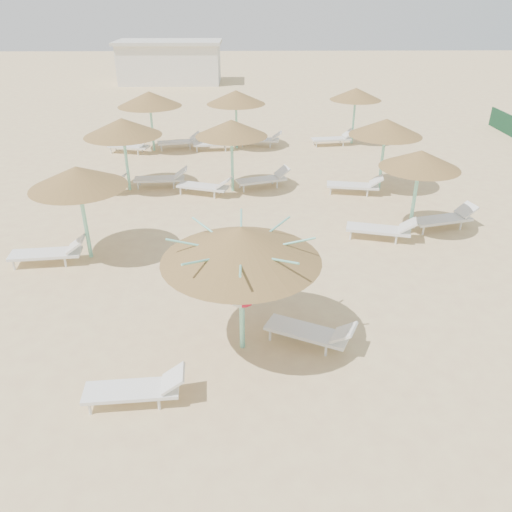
{
  "coord_description": "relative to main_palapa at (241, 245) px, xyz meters",
  "views": [
    {
      "loc": [
        0.16,
        -8.41,
        6.72
      ],
      "look_at": [
        0.36,
        1.78,
        1.3
      ],
      "focal_mm": 35.0,
      "sensor_mm": 36.0,
      "label": 1
    }
  ],
  "objects": [
    {
      "name": "service_hut",
      "position": [
        -6.04,
        34.9,
        -0.8
      ],
      "size": [
        8.4,
        4.4,
        3.25
      ],
      "color": "silver",
      "rests_on": "ground"
    },
    {
      "name": "palapa_field",
      "position": [
        -0.31,
        10.9,
        -0.15
      ],
      "size": [
        13.87,
        14.43,
        2.73
      ],
      "color": "#7FDDC3",
      "rests_on": "ground"
    },
    {
      "name": "ground",
      "position": [
        -0.04,
        -0.1,
        -2.44
      ],
      "size": [
        120.0,
        120.0,
        0.0
      ],
      "primitive_type": "plane",
      "color": "#DFC488",
      "rests_on": "ground"
    },
    {
      "name": "lounger_main_a",
      "position": [
        -1.89,
        -1.59,
        -2.12
      ],
      "size": [
        1.89,
        0.69,
        0.67
      ],
      "rotation": [
        0.0,
        0.0,
        0.08
      ],
      "color": "white",
      "rests_on": "ground"
    },
    {
      "name": "lounger_main_b",
      "position": [
        1.49,
        0.04,
        -2.11
      ],
      "size": [
        1.96,
        1.34,
        0.69
      ],
      "rotation": [
        0.0,
        0.0,
        -0.45
      ],
      "color": "white",
      "rests_on": "ground"
    },
    {
      "name": "main_palapa",
      "position": [
        0.0,
        0.0,
        0.0
      ],
      "size": [
        3.14,
        3.14,
        2.81
      ],
      "color": "#7FDDC3",
      "rests_on": "ground"
    }
  ]
}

